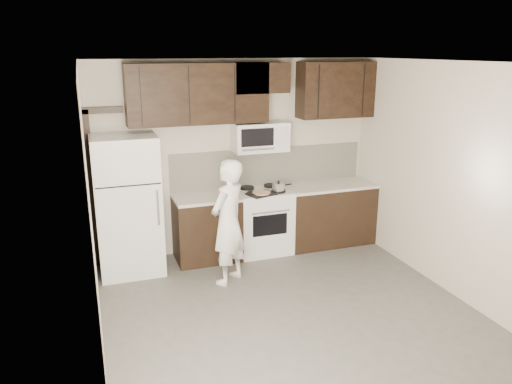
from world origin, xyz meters
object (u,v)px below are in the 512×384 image
stove (262,221)px  microwave (260,137)px  refrigerator (128,205)px  person (228,222)px

stove → microwave: (-0.00, 0.12, 1.19)m
stove → refrigerator: size_ratio=0.52×
microwave → refrigerator: microwave is taller
stove → person: person is taller
stove → microwave: microwave is taller
refrigerator → person: bearing=-33.3°
person → refrigerator: bearing=-73.6°
microwave → refrigerator: bearing=-174.9°
microwave → person: size_ratio=0.48×
stove → microwave: bearing=90.1°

